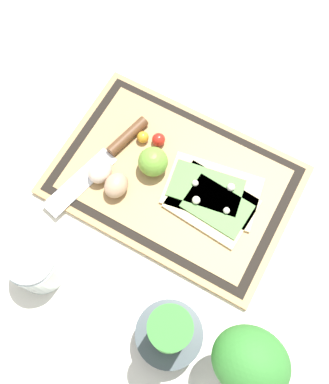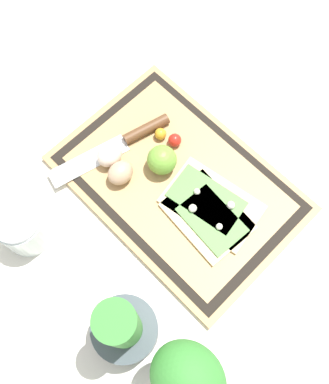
% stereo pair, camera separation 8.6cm
% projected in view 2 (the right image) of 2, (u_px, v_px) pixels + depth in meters
% --- Properties ---
extents(ground_plane, '(6.00, 6.00, 0.00)m').
position_uv_depth(ground_plane, '(179.00, 185.00, 0.91)').
color(ground_plane, silver).
extents(cutting_board, '(0.47, 0.32, 0.02)m').
position_uv_depth(cutting_board, '(179.00, 183.00, 0.90)').
color(cutting_board, tan).
rests_on(cutting_board, ground_plane).
extents(pizza_slice_near, '(0.20, 0.14, 0.02)m').
position_uv_depth(pizza_slice_near, '(211.00, 203.00, 0.87)').
color(pizza_slice_near, beige).
rests_on(pizza_slice_near, cutting_board).
extents(pizza_slice_far, '(0.17, 0.13, 0.02)m').
position_uv_depth(pizza_slice_far, '(208.00, 217.00, 0.86)').
color(pizza_slice_far, beige).
rests_on(pizza_slice_far, cutting_board).
extents(knife, '(0.10, 0.27, 0.02)m').
position_uv_depth(knife, '(130.00, 138.00, 0.92)').
color(knife, silver).
rests_on(knife, cutting_board).
extents(egg_brown, '(0.04, 0.05, 0.04)m').
position_uv_depth(egg_brown, '(120.00, 173.00, 0.87)').
color(egg_brown, tan).
rests_on(egg_brown, cutting_board).
extents(egg_pink, '(0.04, 0.05, 0.04)m').
position_uv_depth(egg_pink, '(110.00, 155.00, 0.89)').
color(egg_pink, beige).
rests_on(egg_pink, cutting_board).
extents(lime, '(0.06, 0.06, 0.06)m').
position_uv_depth(lime, '(161.00, 160.00, 0.87)').
color(lime, '#70A838').
rests_on(lime, cutting_board).
extents(cherry_tomato_red, '(0.03, 0.03, 0.03)m').
position_uv_depth(cherry_tomato_red, '(175.00, 140.00, 0.91)').
color(cherry_tomato_red, red).
rests_on(cherry_tomato_red, cutting_board).
extents(cherry_tomato_yellow, '(0.02, 0.02, 0.02)m').
position_uv_depth(cherry_tomato_yellow, '(160.00, 134.00, 0.91)').
color(cherry_tomato_yellow, gold).
rests_on(cherry_tomato_yellow, cutting_board).
extents(herb_pot, '(0.11, 0.11, 0.23)m').
position_uv_depth(herb_pot, '(123.00, 328.00, 0.73)').
color(herb_pot, '#3D474C').
rests_on(herb_pot, ground_plane).
extents(sauce_jar, '(0.09, 0.09, 0.10)m').
position_uv_depth(sauce_jar, '(24.00, 228.00, 0.83)').
color(sauce_jar, silver).
rests_on(sauce_jar, ground_plane).
extents(herb_glass, '(0.12, 0.10, 0.20)m').
position_uv_depth(herb_glass, '(187.00, 378.00, 0.67)').
color(herb_glass, silver).
rests_on(herb_glass, ground_plane).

